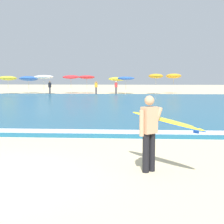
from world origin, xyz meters
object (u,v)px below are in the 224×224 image
Objects in this scene: surfer_with_board at (157,126)px; beach_umbrella_3 at (71,77)px; beach_umbrella_1 at (29,79)px; beachgoer_near_row_left at (116,87)px; beach_umbrella_4 at (87,77)px; beach_umbrella_5 at (117,79)px; beach_umbrella_2 at (44,77)px; beach_umbrella_0 at (8,78)px; beach_umbrella_8 at (174,76)px; beachgoer_near_row_right at (96,87)px; beach_umbrella_6 at (126,78)px; beachgoer_near_row_mid at (50,87)px; beach_umbrella_7 at (156,76)px.

beach_umbrella_3 reaches higher than surfer_with_board.
beach_umbrella_1 is 11.16m from beachgoer_near_row_left.
beach_umbrella_5 is (3.78, 0.08, -0.23)m from beach_umbrella_4.
beach_umbrella_0 is at bearing 177.61° from beach_umbrella_2.
beach_umbrella_0 is 9.48m from beach_umbrella_4.
beachgoer_near_row_right is (-9.28, -2.49, -1.31)m from beach_umbrella_8.
beach_umbrella_2 is at bearing -158.88° from beach_umbrella_4.
beach_umbrella_0 is at bearing -166.78° from beach_umbrella_3.
beach_umbrella_1 is (2.08, 1.45, -0.07)m from beach_umbrella_0.
beach_umbrella_1 is 8.84m from beachgoer_near_row_right.
beach_umbrella_4 is at bearing 100.38° from surfer_with_board.
beach_umbrella_6 is 9.12m from beachgoer_near_row_mid.
beachgoer_near_row_right is at bearing -11.54° from beach_umbrella_1.
beachgoer_near_row_mid is at bearing -159.02° from beach_umbrella_5.
beach_umbrella_0 is 4.44m from beach_umbrella_2.
beachgoer_near_row_left is 1.00× the size of beachgoer_near_row_right.
beachgoer_near_row_mid is at bearing -173.06° from beach_umbrella_7.
beachgoer_near_row_mid is at bearing -167.04° from beach_umbrella_8.
beach_umbrella_7 is (3.56, -0.78, 0.27)m from beach_umbrella_6.
beach_umbrella_0 is 0.88× the size of beach_umbrella_8.
beach_umbrella_7 is 2.93m from beach_umbrella_8.
surfer_with_board is at bearing -96.59° from beach_umbrella_8.
surfer_with_board is 35.66m from beach_umbrella_5.
beach_umbrella_8 reaches higher than beachgoer_near_row_mid.
beach_umbrella_5 is at bearing 1.72° from beach_umbrella_1.
surfer_with_board is at bearing -85.26° from beachgoer_near_row_left.
beach_umbrella_7 is (4.61, -1.46, 0.36)m from beach_umbrella_5.
beach_umbrella_2 is 6.38m from beachgoer_near_row_right.
beach_umbrella_3 reaches higher than beach_umbrella_4.
beach_umbrella_7 is at bearing -12.41° from beach_umbrella_6.
beach_umbrella_1 is 1.01× the size of beach_umbrella_3.
beach_umbrella_3 reaches higher than beachgoer_near_row_right.
beach_umbrella_1 is at bearing -178.00° from beach_umbrella_4.
beach_umbrella_1 is 11.03m from beach_umbrella_5.
beach_umbrella_4 reaches higher than beach_umbrella_5.
beach_umbrella_6 is (14.15, 1.10, -0.02)m from beach_umbrella_0.
beach_umbrella_3 reaches higher than beachgoer_near_row_left.
beach_umbrella_6 is 1.35× the size of beachgoer_near_row_left.
beachgoer_near_row_mid is (-14.59, -3.36, -1.31)m from beach_umbrella_8.
beach_umbrella_1 is 17.91m from beach_umbrella_8.
beach_umbrella_2 reaches higher than beach_umbrella_5.
beach_umbrella_3 is (-8.48, 35.49, 1.01)m from surfer_with_board.
beachgoer_near_row_right is (-3.45, -1.41, -1.03)m from beach_umbrella_6.
beach_umbrella_7 is 7.16m from beachgoer_near_row_right.
beach_umbrella_8 is at bearing 2.55° from beach_umbrella_4.
beach_umbrella_6 is at bearing -5.23° from beach_umbrella_3.
beach_umbrella_8 reaches higher than surfer_with_board.
beach_umbrella_2 reaches higher than surfer_with_board.
beachgoer_near_row_right is (-2.35, 0.04, 0.00)m from beachgoer_near_row_left.
surfer_with_board is at bearing -81.29° from beachgoer_near_row_right.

